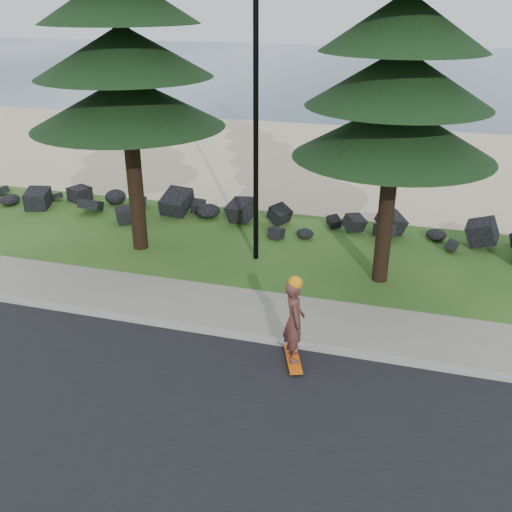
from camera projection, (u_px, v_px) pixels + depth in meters
The scene contains 9 objects.
ground at pixel (219, 313), 13.44m from camera, with size 160.00×160.00×0.00m, color #244816.
road at pixel (129, 444), 9.51m from camera, with size 160.00×7.00×0.02m, color black.
kerb at pixel (205, 331), 12.63m from camera, with size 160.00×0.20×0.10m, color #A09C90.
sidewalk at pixel (221, 307), 13.60m from camera, with size 160.00×2.00×0.08m, color gray.
beach_sand at pixel (324, 158), 26.11m from camera, with size 160.00×15.00×0.01m, color #D1B98B.
ocean at pixel (385, 69), 58.01m from camera, with size 160.00×58.00×0.01m, color #304F5D.
seawall_boulders at pixel (276, 228), 18.34m from camera, with size 60.00×2.40×1.10m, color black, non-canonical shape.
lamp_post at pixel (256, 111), 14.51m from camera, with size 0.25×0.14×8.14m.
skateboarder at pixel (294, 321), 11.21m from camera, with size 0.61×1.07×1.95m.
Camera 1 is at (4.06, -10.97, 6.82)m, focal length 40.00 mm.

